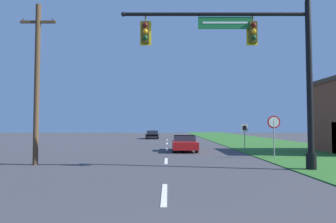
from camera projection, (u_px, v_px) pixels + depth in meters
grass_verge_right at (265, 143)px, 32.46m from camera, size 10.00×110.00×0.04m
road_center_line at (168, 149)px, 24.50m from camera, size 0.16×34.80×0.01m
signal_mast at (264, 63)px, 13.31m from camera, size 8.63×0.47×7.79m
car_ahead at (185, 143)px, 22.90m from camera, size 1.83×4.39×1.19m
far_car at (154, 135)px, 44.48m from camera, size 1.82×4.34×1.19m
stop_sign at (275, 127)px, 17.84m from camera, size 0.76×0.07×2.50m
route_sign_post at (246, 131)px, 23.78m from camera, size 0.55×0.06×2.03m
utility_pole_near at (38, 81)px, 15.08m from camera, size 1.80×0.26×8.12m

